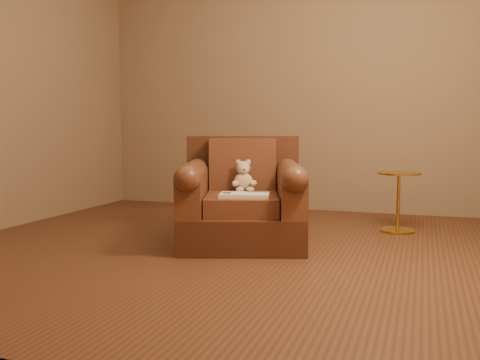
% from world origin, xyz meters
% --- Properties ---
extents(floor, '(4.00, 4.00, 0.00)m').
position_xyz_m(floor, '(0.00, 0.00, 0.00)').
color(floor, brown).
rests_on(floor, ground).
extents(room, '(4.02, 4.02, 2.71)m').
position_xyz_m(room, '(0.00, 0.00, 1.71)').
color(room, '#8E7257').
rests_on(room, ground).
extents(armchair, '(1.11, 1.08, 0.80)m').
position_xyz_m(armchair, '(0.13, 0.19, 0.31)').
color(armchair, '#462417').
rests_on(armchair, floor).
extents(teddy_bear, '(0.19, 0.21, 0.25)m').
position_xyz_m(teddy_bear, '(0.12, 0.26, 0.48)').
color(teddy_bear, '#CFB191').
rests_on(teddy_bear, armchair).
extents(guidebook, '(0.38, 0.28, 0.03)m').
position_xyz_m(guidebook, '(0.21, -0.01, 0.40)').
color(guidebook, beige).
rests_on(guidebook, armchair).
extents(side_table, '(0.36, 0.36, 0.50)m').
position_xyz_m(side_table, '(1.21, 1.04, 0.27)').
color(side_table, gold).
rests_on(side_table, floor).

